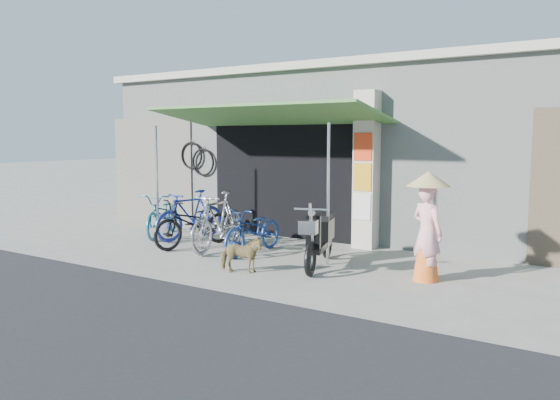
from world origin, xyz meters
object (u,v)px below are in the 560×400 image
Objects in this scene: bike_silver at (218,221)px; nun at (427,226)px; bike_black at (195,223)px; bike_teal at (163,214)px; street_dog at (241,255)px; bike_navy at (254,230)px; moped at (320,238)px; bike_blue at (190,215)px.

bike_silver is 1.13× the size of nun.
bike_black is at bearing 23.43° from nun.
bike_teal is 2.58× the size of street_dog.
street_dog is at bearing -61.88° from bike_navy.
bike_silver is (0.58, 0.01, 0.08)m from bike_black.
street_dog is at bearing -143.90° from moped.
bike_teal is 4.24m from moped.
bike_black reaches higher than street_dog.
bike_silver is at bearing -12.99° from bike_blue.
bike_blue is 1.05× the size of nun.
bike_teal is 1.08× the size of bike_navy.
bike_navy is 1.51m from moped.
nun is at bearing -15.07° from moped.
moped is at bearing 0.51° from bike_blue.
bike_black is at bearing -30.47° from bike_blue.
moped is (4.19, -0.67, 0.01)m from bike_teal.
bike_black is at bearing 173.13° from bike_silver.
moped is (2.24, -0.13, -0.08)m from bike_silver.
bike_black reaches higher than bike_navy.
bike_navy is at bearing -0.74° from bike_silver.
bike_blue is 0.94× the size of moped.
nun is at bearing -9.23° from bike_silver.
bike_silver is 2.25m from moped.
street_dog is 1.37m from moped.
nun is at bearing -2.39° from bike_navy.
bike_blue reaches higher than street_dog.
bike_blue reaches higher than bike_navy.
bike_blue is 2.00m from bike_navy.
bike_blue is 1.31m from bike_silver.
bike_silver is (1.94, -0.54, 0.09)m from bike_teal.
bike_teal reaches higher than street_dog.
bike_blue is 5.25m from nun.
bike_blue reaches higher than bike_black.
bike_silver is (1.19, -0.55, 0.04)m from bike_blue.
bike_teal is at bearing 154.65° from moped.
bike_black is (0.62, -0.56, -0.04)m from bike_blue.
bike_black is 2.61× the size of street_dog.
bike_blue is (0.75, 0.01, 0.04)m from bike_teal.
nun is at bearing 12.60° from bike_black.
street_dog is (0.67, -1.30, -0.14)m from bike_navy.
bike_navy is at bearing -33.43° from bike_teal.
moped reaches higher than bike_navy.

